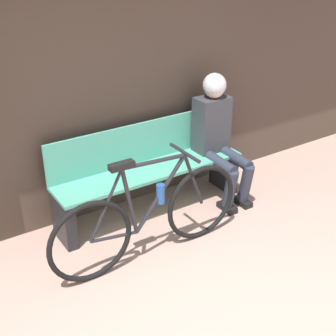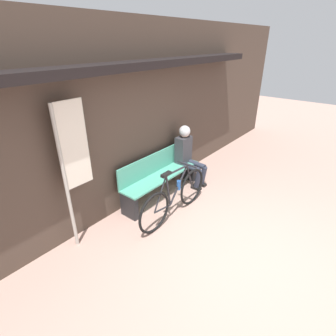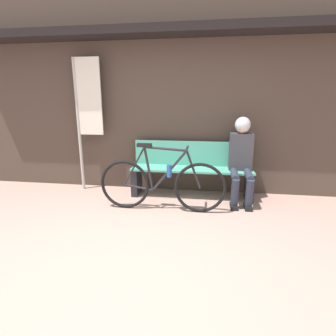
% 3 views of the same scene
% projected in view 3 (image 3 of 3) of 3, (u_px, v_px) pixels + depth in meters
% --- Properties ---
extents(ground_plane, '(24.00, 24.00, 0.00)m').
position_uv_depth(ground_plane, '(122.00, 267.00, 2.47)').
color(ground_plane, tan).
extents(storefront_wall, '(12.00, 0.56, 3.20)m').
position_uv_depth(storefront_wall, '(162.00, 91.00, 4.26)').
color(storefront_wall, '#4C3D33').
rests_on(storefront_wall, ground_plane).
extents(park_bench_near, '(1.91, 0.42, 0.87)m').
position_uv_depth(park_bench_near, '(192.00, 170.00, 4.21)').
color(park_bench_near, '#51A88E').
rests_on(park_bench_near, ground_plane).
extents(bicycle, '(1.77, 0.40, 0.95)m').
position_uv_depth(bicycle, '(162.00, 184.00, 3.65)').
color(bicycle, black).
rests_on(bicycle, ground_plane).
extents(person_seated, '(0.34, 0.65, 1.28)m').
position_uv_depth(person_seated, '(241.00, 154.00, 3.92)').
color(person_seated, '#2D3342').
rests_on(person_seated, ground_plane).
extents(banner_pole, '(0.45, 0.05, 2.18)m').
position_uv_depth(banner_pole, '(86.00, 108.00, 4.28)').
color(banner_pole, '#B7B2A8').
rests_on(banner_pole, ground_plane).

